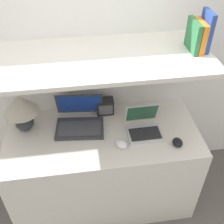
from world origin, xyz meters
name	(u,v)px	position (x,y,z in m)	size (l,w,h in m)	color
wall_back	(95,52)	(0.00, 0.71, 1.20)	(6.00, 0.05, 2.40)	white
desk	(103,167)	(0.00, 0.32, 0.38)	(1.38, 0.64, 0.76)	silver
back_riser	(98,114)	(0.00, 0.66, 0.65)	(1.38, 0.04, 1.31)	white
shelf	(99,59)	(0.00, 0.39, 1.32)	(1.38, 0.58, 0.03)	silver
table_lamp	(21,108)	(-0.54, 0.45, 0.95)	(0.24, 0.24, 0.29)	#2D2D33
laptop_large	(80,120)	(-0.15, 0.43, 0.81)	(0.37, 0.32, 0.23)	#333338
laptop_small	(144,127)	(0.29, 0.30, 0.80)	(0.25, 0.24, 0.19)	silver
computer_mouse	(121,144)	(0.11, 0.18, 0.78)	(0.11, 0.12, 0.04)	white
second_mouse	(178,142)	(0.49, 0.14, 0.78)	(0.07, 0.09, 0.04)	black
router_box	(105,106)	(0.05, 0.55, 0.82)	(0.13, 0.09, 0.12)	black
book_blue	(206,31)	(0.65, 0.39, 1.46)	(0.03, 0.14, 0.24)	#284293
book_orange	(199,36)	(0.61, 0.39, 1.43)	(0.04, 0.17, 0.18)	orange
book_green	(193,36)	(0.57, 0.39, 1.43)	(0.03, 0.17, 0.19)	#2D7042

